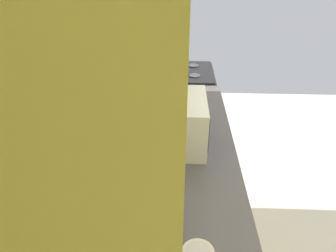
{
  "coord_description": "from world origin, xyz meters",
  "views": [
    {
      "loc": [
        -1.64,
        1.31,
        1.99
      ],
      "look_at": [
        -0.31,
        1.37,
        1.25
      ],
      "focal_mm": 33.61,
      "sensor_mm": 36.0,
      "label": 1
    }
  ],
  "objects": [
    {
      "name": "microwave",
      "position": [
        0.09,
        1.31,
        1.06
      ],
      "size": [
        0.47,
        0.33,
        0.31
      ],
      "color": "white",
      "rests_on": "counter_run"
    },
    {
      "name": "wall_back",
      "position": [
        0.0,
        1.67,
        1.37
      ],
      "size": [
        3.91,
        0.12,
        2.74
      ],
      "primitive_type": "cube",
      "color": "#E9DA8A",
      "rests_on": "ground_plane"
    },
    {
      "name": "oven_range",
      "position": [
        1.43,
        1.29,
        0.47
      ],
      "size": [
        0.69,
        0.65,
        1.08
      ],
      "color": "black",
      "rests_on": "ground_plane"
    },
    {
      "name": "counter_run",
      "position": [
        -0.4,
        1.29,
        0.45
      ],
      "size": [
        2.97,
        0.67,
        0.9
      ],
      "color": "#E2CC6C",
      "rests_on": "ground_plane"
    }
  ]
}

